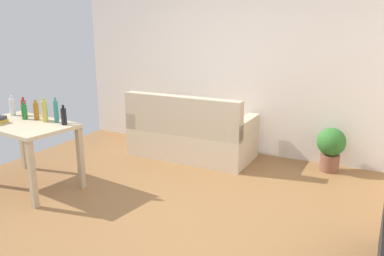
{
  "coord_description": "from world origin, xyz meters",
  "views": [
    {
      "loc": [
        1.96,
        -3.17,
        1.84
      ],
      "look_at": [
        0.1,
        0.5,
        0.75
      ],
      "focal_mm": 36.83,
      "sensor_mm": 36.0,
      "label": 1
    }
  ],
  "objects_px": {
    "couch": "(191,136)",
    "bottle_dark": "(64,116)",
    "potted_plant": "(331,146)",
    "bottle_red": "(24,108)",
    "bottle_green": "(24,112)",
    "desk": "(24,132)",
    "bottle_clear": "(12,107)",
    "bottle_tall": "(56,111)",
    "bottle_amber": "(36,111)",
    "bottle_squat": "(45,111)"
  },
  "relations": [
    {
      "from": "potted_plant",
      "to": "bottle_clear",
      "type": "distance_m",
      "value": 4.0
    },
    {
      "from": "potted_plant",
      "to": "bottle_red",
      "type": "relative_size",
      "value": 2.5
    },
    {
      "from": "potted_plant",
      "to": "bottle_squat",
      "type": "xyz_separation_m",
      "value": [
        -2.88,
        -1.94,
        0.55
      ]
    },
    {
      "from": "couch",
      "to": "bottle_green",
      "type": "xyz_separation_m",
      "value": [
        -1.34,
        -1.65,
        0.54
      ]
    },
    {
      "from": "desk",
      "to": "bottle_clear",
      "type": "xyz_separation_m",
      "value": [
        -0.42,
        0.21,
        0.22
      ]
    },
    {
      "from": "desk",
      "to": "bottle_squat",
      "type": "relative_size",
      "value": 4.61
    },
    {
      "from": "potted_plant",
      "to": "bottle_red",
      "type": "bearing_deg",
      "value": -151.32
    },
    {
      "from": "couch",
      "to": "bottle_dark",
      "type": "distance_m",
      "value": 1.88
    },
    {
      "from": "potted_plant",
      "to": "bottle_squat",
      "type": "relative_size",
      "value": 2.05
    },
    {
      "from": "couch",
      "to": "bottle_dark",
      "type": "bearing_deg",
      "value": 65.88
    },
    {
      "from": "desk",
      "to": "bottle_dark",
      "type": "bearing_deg",
      "value": 24.46
    },
    {
      "from": "bottle_red",
      "to": "bottle_dark",
      "type": "xyz_separation_m",
      "value": [
        0.76,
        -0.12,
        -0.0
      ]
    },
    {
      "from": "bottle_tall",
      "to": "bottle_dark",
      "type": "height_order",
      "value": "bottle_tall"
    },
    {
      "from": "potted_plant",
      "to": "bottle_red",
      "type": "height_order",
      "value": "bottle_red"
    },
    {
      "from": "bottle_clear",
      "to": "bottle_tall",
      "type": "relative_size",
      "value": 0.85
    },
    {
      "from": "desk",
      "to": "potted_plant",
      "type": "xyz_separation_m",
      "value": [
        3.06,
        2.1,
        -0.32
      ]
    },
    {
      "from": "bottle_clear",
      "to": "potted_plant",
      "type": "bearing_deg",
      "value": 28.37
    },
    {
      "from": "bottle_green",
      "to": "bottle_amber",
      "type": "distance_m",
      "value": 0.15
    },
    {
      "from": "bottle_clear",
      "to": "bottle_tall",
      "type": "bearing_deg",
      "value": -1.47
    },
    {
      "from": "couch",
      "to": "potted_plant",
      "type": "xyz_separation_m",
      "value": [
        1.85,
        0.31,
        0.02
      ]
    },
    {
      "from": "couch",
      "to": "bottle_dark",
      "type": "xyz_separation_m",
      "value": [
        -0.73,
        -1.64,
        0.55
      ]
    },
    {
      "from": "bottle_green",
      "to": "desk",
      "type": "bearing_deg",
      "value": -47.35
    },
    {
      "from": "bottle_tall",
      "to": "bottle_dark",
      "type": "xyz_separation_m",
      "value": [
        0.16,
        -0.05,
        -0.03
      ]
    },
    {
      "from": "bottle_dark",
      "to": "bottle_clear",
      "type": "bearing_deg",
      "value": 175.78
    },
    {
      "from": "potted_plant",
      "to": "bottle_dark",
      "type": "bearing_deg",
      "value": -142.97
    },
    {
      "from": "bottle_clear",
      "to": "bottle_green",
      "type": "bearing_deg",
      "value": -14.56
    },
    {
      "from": "bottle_red",
      "to": "bottle_tall",
      "type": "bearing_deg",
      "value": -6.73
    },
    {
      "from": "potted_plant",
      "to": "bottle_green",
      "type": "relative_size",
      "value": 2.76
    },
    {
      "from": "bottle_green",
      "to": "bottle_tall",
      "type": "relative_size",
      "value": 0.72
    },
    {
      "from": "bottle_amber",
      "to": "bottle_dark",
      "type": "xyz_separation_m",
      "value": [
        0.46,
        -0.04,
        -0.01
      ]
    },
    {
      "from": "bottle_tall",
      "to": "bottle_green",
      "type": "bearing_deg",
      "value": -172.6
    },
    {
      "from": "bottle_clear",
      "to": "bottle_tall",
      "type": "height_order",
      "value": "bottle_tall"
    },
    {
      "from": "couch",
      "to": "bottle_green",
      "type": "distance_m",
      "value": 2.19
    },
    {
      "from": "bottle_red",
      "to": "potted_plant",
      "type": "bearing_deg",
      "value": 28.68
    },
    {
      "from": "potted_plant",
      "to": "bottle_tall",
      "type": "relative_size",
      "value": 2.0
    },
    {
      "from": "potted_plant",
      "to": "bottle_dark",
      "type": "distance_m",
      "value": 3.28
    },
    {
      "from": "bottle_clear",
      "to": "bottle_dark",
      "type": "bearing_deg",
      "value": -4.22
    },
    {
      "from": "couch",
      "to": "bottle_tall",
      "type": "height_order",
      "value": "bottle_tall"
    },
    {
      "from": "bottle_red",
      "to": "bottle_dark",
      "type": "bearing_deg",
      "value": -8.83
    },
    {
      "from": "desk",
      "to": "bottle_clear",
      "type": "height_order",
      "value": "bottle_clear"
    },
    {
      "from": "bottle_squat",
      "to": "bottle_tall",
      "type": "distance_m",
      "value": 0.14
    },
    {
      "from": "potted_plant",
      "to": "bottle_dark",
      "type": "height_order",
      "value": "bottle_dark"
    },
    {
      "from": "desk",
      "to": "couch",
      "type": "bearing_deg",
      "value": 63.27
    },
    {
      "from": "desk",
      "to": "bottle_tall",
      "type": "bearing_deg",
      "value": 38.75
    },
    {
      "from": "bottle_red",
      "to": "bottle_amber",
      "type": "height_order",
      "value": "bottle_amber"
    },
    {
      "from": "bottle_red",
      "to": "bottle_green",
      "type": "height_order",
      "value": "bottle_red"
    },
    {
      "from": "bottle_green",
      "to": "bottle_dark",
      "type": "height_order",
      "value": "bottle_dark"
    },
    {
      "from": "bottle_green",
      "to": "bottle_red",
      "type": "bearing_deg",
      "value": 140.58
    },
    {
      "from": "bottle_tall",
      "to": "bottle_dark",
      "type": "bearing_deg",
      "value": -16.46
    },
    {
      "from": "bottle_squat",
      "to": "bottle_amber",
      "type": "bearing_deg",
      "value": 170.21
    }
  ]
}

